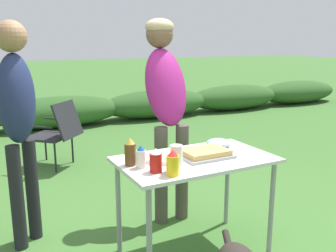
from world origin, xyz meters
The scene contains 14 objects.
ground_plane centered at (0.00, 0.00, 0.00)m, with size 60.00×60.00×0.00m, color #3D6B2D.
shrub_hedge centered at (0.00, 4.76, 0.28)m, with size 14.40×0.90×0.57m.
folding_table centered at (0.00, 0.00, 0.66)m, with size 1.10×0.64×0.74m.
food_tray centered at (0.07, -0.01, 0.77)m, with size 0.36×0.27×0.06m.
plate_stack centered at (-0.25, 0.05, 0.75)m, with size 0.22×0.22×0.03m, color white.
mixing_bowl centered at (0.32, 0.17, 0.77)m, with size 0.19×0.19×0.06m, color #99B2CC.
paper_cup_stack centered at (-0.25, -0.17, 0.82)m, with size 0.08×0.08×0.17m, color white.
ketchup_bottle centered at (-0.38, -0.13, 0.81)m, with size 0.08×0.08×0.16m.
beer_bottle centered at (-0.47, 0.07, 0.83)m, with size 0.08×0.08×0.19m.
mayo_bottle centered at (-0.42, -0.01, 0.81)m, with size 0.06×0.06×0.15m.
mustard_bottle centered at (-0.31, -0.24, 0.82)m, with size 0.08×0.08×0.16m.
standing_person_in_gray_fleece centered at (0.11, 0.67, 1.11)m, with size 0.38×0.51×1.74m.
standing_person_in_red_jacket centered at (-1.08, 0.72, 1.05)m, with size 0.38×0.38×1.70m.
camp_chair_green_behind_table centered at (-0.49, 2.47, 0.47)m, with size 0.74×0.74×0.83m.
Camera 1 is at (-1.34, -2.16, 1.55)m, focal length 40.00 mm.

